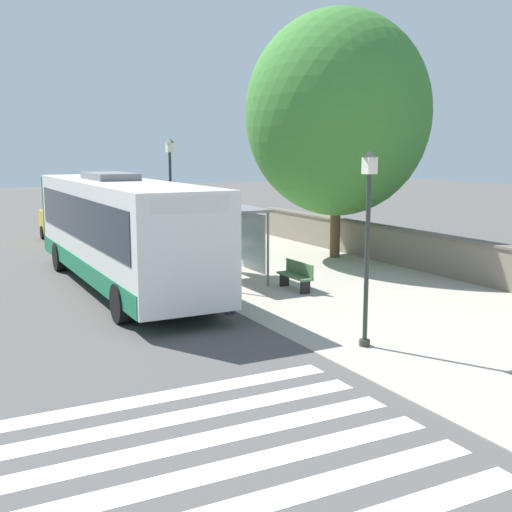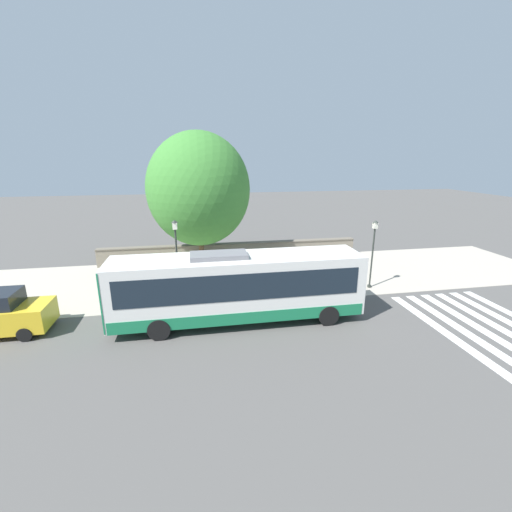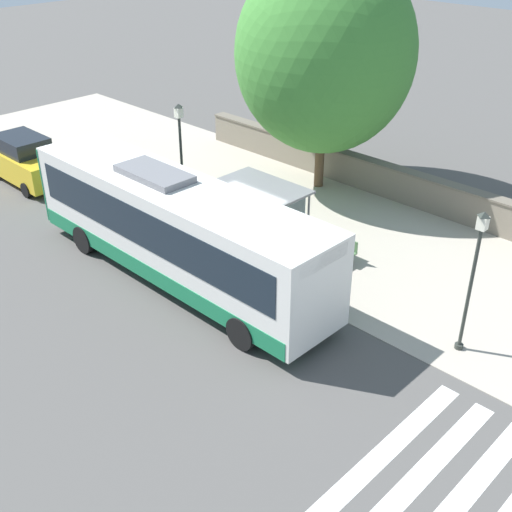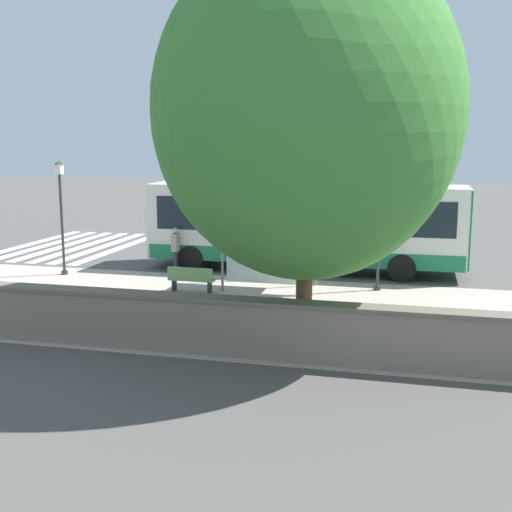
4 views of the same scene
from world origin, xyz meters
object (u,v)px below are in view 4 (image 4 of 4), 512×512
Objects in this scene: bus at (305,223)px; bus_shelter at (269,230)px; pedestrian at (175,246)px; bench at (191,279)px; shade_tree at (307,111)px; street_lamp_near at (380,209)px; street_lamp_far at (61,208)px.

bus is 3.61m from bus_shelter.
pedestrian is 3.53m from bench.
pedestrian is 10.86m from shade_tree.
bench is at bearing 107.22° from street_lamp_near.
street_lamp_far reaches higher than bus_shelter.
bench is 6.64m from street_lamp_near.
bus_shelter is 0.75× the size of street_lamp_far.
bench is at bearing 44.95° from shade_tree.
bus reaches higher than bench.
bench is 6.21m from street_lamp_far.
pedestrian is 0.18× the size of shade_tree.
bus_shelter is at bearing 170.23° from bus.
bus is at bearing -32.88° from bench.
street_lamp_near is at bearing -77.95° from bus_shelter.
street_lamp_far is at bearing 109.18° from bus.
bus reaches higher than bus_shelter.
bus is 7.75× the size of bench.
pedestrian is 4.43m from street_lamp_far.
bus is at bearing 46.67° from street_lamp_near.
street_lamp_near is (0.76, -3.57, 0.71)m from bus_shelter.
street_lamp_far is at bearing 91.04° from street_lamp_near.
bus_shelter is at bearing -93.93° from street_lamp_far.
bus_shelter is 3.72m from street_lamp_near.
street_lamp_near is at bearing -12.48° from shade_tree.
bench is at bearing -150.68° from pedestrian.
pedestrian is at bearing 81.14° from street_lamp_near.
pedestrian is 1.11× the size of bench.
shade_tree is (-6.39, 1.41, 2.89)m from street_lamp_near.
bench is 0.36× the size of street_lamp_far.
street_lamp_far is at bearing 86.07° from bus_shelter.
street_lamp_near is 0.49× the size of shade_tree.
street_lamp_far is at bearing 73.80° from bench.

